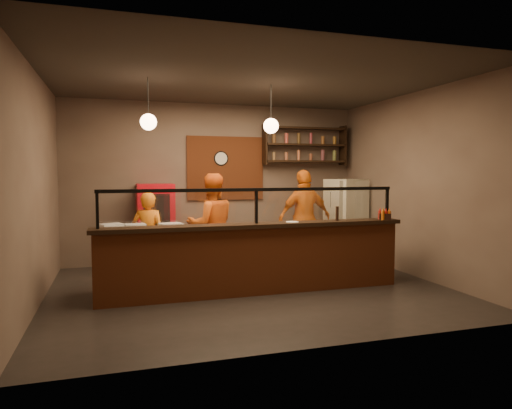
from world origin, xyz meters
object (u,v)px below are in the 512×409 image
object	(u,v)px
pizza_dough	(220,231)
red_cooler	(156,226)
cook_mid	(211,225)
fridge	(346,219)
cook_left	(148,237)
pepper_mill	(337,214)
cook_right	(305,218)
wall_clock	(221,158)
condiment_caddy	(385,216)

from	to	relation	value
pizza_dough	red_cooler	bearing A→B (deg)	111.76
cook_mid	pizza_dough	xyz separation A→B (m)	(-0.06, -0.98, 0.01)
cook_mid	fridge	bearing A→B (deg)	-170.62
cook_left	pepper_mill	xyz separation A→B (m)	(2.80, -1.32, 0.42)
cook_mid	cook_right	world-z (taller)	cook_right
pepper_mill	pizza_dough	bearing A→B (deg)	166.31
wall_clock	cook_right	size ratio (longest dim) A/B	0.16
wall_clock	cook_mid	size ratio (longest dim) A/B	0.17
wall_clock	red_cooler	xyz separation A→B (m)	(-1.36, -0.31, -1.30)
cook_mid	condiment_caddy	xyz separation A→B (m)	(2.52, -1.47, 0.21)
red_cooler	pizza_dough	distance (m)	2.18
pizza_dough	pepper_mill	bearing A→B (deg)	-13.69
red_cooler	pizza_dough	bearing A→B (deg)	-68.41
pizza_dough	pepper_mill	world-z (taller)	pepper_mill
red_cooler	pizza_dough	world-z (taller)	red_cooler
fridge	condiment_caddy	size ratio (longest dim) A/B	9.39
condiment_caddy	cook_right	bearing A→B (deg)	108.88
cook_left	fridge	world-z (taller)	fridge
cook_mid	red_cooler	xyz separation A→B (m)	(-0.87, 1.05, -0.10)
wall_clock	condiment_caddy	xyz separation A→B (m)	(2.03, -2.83, -0.99)
cook_right	pizza_dough	xyz separation A→B (m)	(-1.97, -1.30, -0.03)
cook_right	fridge	world-z (taller)	cook_right
cook_right	pepper_mill	size ratio (longest dim) A/B	8.33
red_cooler	wall_clock	bearing A→B (deg)	12.68
cook_left	red_cooler	distance (m)	1.16
condiment_caddy	wall_clock	bearing A→B (deg)	125.75
cook_mid	fridge	distance (m)	3.06
condiment_caddy	pepper_mill	xyz separation A→B (m)	(-0.81, 0.06, 0.06)
condiment_caddy	pepper_mill	size ratio (longest dim) A/B	0.80
cook_right	condiment_caddy	size ratio (longest dim) A/B	10.45
cook_right	fridge	xyz separation A→B (m)	(1.08, 0.33, -0.09)
cook_left	cook_mid	world-z (taller)	cook_mid
fridge	pepper_mill	size ratio (longest dim) A/B	7.48
red_cooler	condiment_caddy	distance (m)	4.24
condiment_caddy	fridge	bearing A→B (deg)	77.65
red_cooler	cook_right	bearing A→B (deg)	-14.78
red_cooler	condiment_caddy	size ratio (longest dim) A/B	8.94
wall_clock	cook_left	bearing A→B (deg)	-137.33
wall_clock	condiment_caddy	distance (m)	3.62
fridge	condiment_caddy	world-z (taller)	fridge
fridge	pepper_mill	world-z (taller)	fridge
cook_left	fridge	xyz separation A→B (m)	(4.07, 0.75, 0.09)
wall_clock	red_cooler	size ratio (longest dim) A/B	0.19
cook_right	red_cooler	world-z (taller)	cook_right
wall_clock	pizza_dough	xyz separation A→B (m)	(-0.55, -2.33, -1.19)
cook_right	cook_left	bearing A→B (deg)	2.33
cook_left	red_cooler	world-z (taller)	red_cooler
pepper_mill	fridge	bearing A→B (deg)	58.26
wall_clock	cook_left	xyz separation A→B (m)	(-1.57, -1.45, -1.35)
cook_mid	cook_right	xyz separation A→B (m)	(1.91, 0.32, 0.03)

